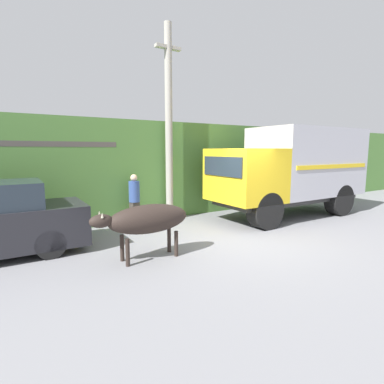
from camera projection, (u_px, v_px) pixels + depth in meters
The scene contains 7 objects.
ground_plane at pixel (246, 239), 8.23m from camera, with size 60.00×60.00×0.00m, color gray.
hillside_embankment at pixel (151, 166), 13.38m from camera, with size 32.00×5.85×3.41m.
building_backdrop at pixel (39, 183), 9.69m from camera, with size 4.34×2.70×2.68m.
cargo_truck at pixel (294, 168), 10.92m from camera, with size 6.17×2.24×3.21m.
brown_cow at pixel (147, 220), 6.58m from camera, with size 2.22×0.65×1.23m.
pedestrian_on_hill at pixel (134, 198), 9.62m from camera, with size 0.45×0.45×1.66m.
utility_pole at pixel (169, 122), 10.07m from camera, with size 0.90×0.25×6.52m.
Camera 1 is at (-5.45, -6.01, 2.41)m, focal length 28.00 mm.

